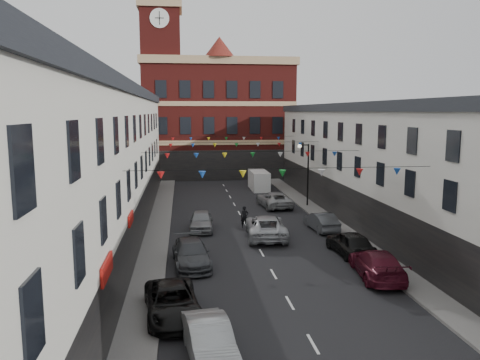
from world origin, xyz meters
name	(u,v)px	position (x,y,z in m)	size (l,w,h in m)	color
ground	(262,253)	(0.00, 0.00, 0.00)	(160.00, 160.00, 0.00)	black
pavement_left	(155,247)	(-6.90, 2.00, 0.07)	(1.80, 64.00, 0.15)	#605E5B
pavement_right	(354,240)	(6.90, 2.00, 0.07)	(1.80, 64.00, 0.15)	#605E5B
terrace_left	(71,171)	(-11.78, 1.00, 5.35)	(8.40, 56.00, 10.70)	silver
terrace_right	(430,173)	(11.78, 1.00, 4.85)	(8.40, 56.00, 9.70)	silver
civic_building	(217,118)	(0.00, 37.95, 8.14)	(20.60, 13.30, 18.50)	maroon
clock_tower	(161,66)	(-7.50, 35.00, 14.93)	(5.60, 5.60, 30.00)	maroon
distant_hill	(187,132)	(-4.00, 62.00, 5.00)	(40.00, 14.00, 10.00)	#2E5025
street_lamp	(305,166)	(6.55, 14.00, 3.90)	(1.10, 0.36, 6.00)	black
car_left_b	(210,341)	(-4.08, -12.69, 0.73)	(1.54, 4.41, 1.45)	#9CA0A4
car_left_c	(172,302)	(-5.50, -8.87, 0.69)	(2.29, 4.97, 1.38)	black
car_left_d	(191,254)	(-4.54, -1.96, 0.74)	(2.06, 5.07, 1.47)	#3A3D41
car_left_e	(201,221)	(-3.60, 6.32, 0.74)	(1.76, 4.37, 1.49)	gray
car_right_c	(377,264)	(5.50, -5.20, 0.76)	(2.14, 5.27, 1.53)	#4F0F1F
car_right_d	(350,243)	(5.50, -1.09, 0.78)	(1.84, 4.58, 1.56)	black
car_right_e	(321,221)	(5.50, 5.18, 0.70)	(1.47, 4.23, 1.39)	#44474B
car_right_f	(274,199)	(3.60, 14.19, 0.74)	(2.45, 5.32, 1.48)	#9B9C9F
moving_car	(266,226)	(0.93, 3.62, 0.82)	(2.72, 5.89, 1.64)	#A8ABAF
white_van	(259,180)	(3.80, 24.28, 1.09)	(1.89, 4.92, 2.18)	white
pedestrian	(245,217)	(-0.22, 6.64, 0.85)	(0.62, 0.41, 1.71)	black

